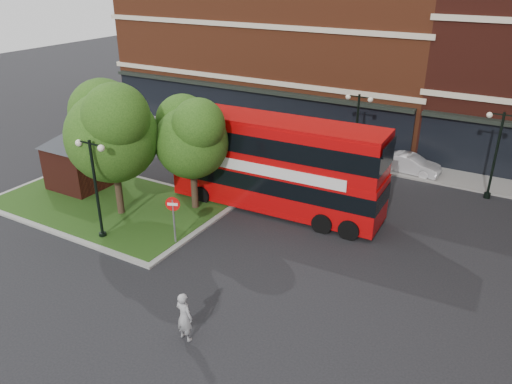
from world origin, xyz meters
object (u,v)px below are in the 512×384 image
Objects in this scene: bus at (276,159)px; woman at (184,317)px; car_white at (410,164)px; car_silver at (308,144)px.

woman is at bearing -80.68° from bus.
bus is at bearing 154.19° from car_white.
woman is 19.95m from car_silver.
woman reaches higher than car_silver.
woman is at bearing -162.32° from car_silver.
bus is 11.13m from woman.
car_white is (2.84, 19.50, -0.34)m from woman.
woman is 0.51× the size of car_white.
car_white is (4.99, 8.75, -2.26)m from bus.
bus reaches higher than car_silver.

